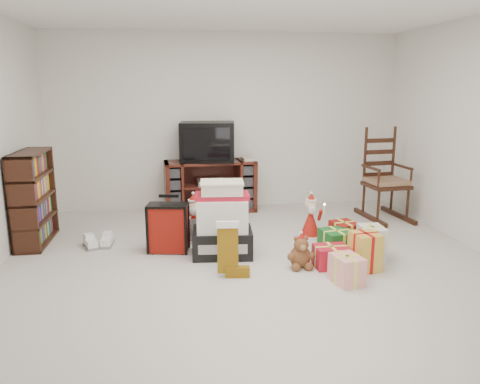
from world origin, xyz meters
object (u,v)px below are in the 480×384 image
object	(u,v)px
bookshelf	(34,200)
rocking_chair	(384,186)
gift_cluster	(349,249)
mrs_claus_figurine	(194,223)
tv_stand	(210,186)
santa_figurine	(310,221)
crt_television	(207,142)
red_suitcase	(168,228)
gift_pile	(222,224)
sneaker_pair	(99,242)
teddy_bear	(300,254)

from	to	relation	value
bookshelf	rocking_chair	xyz separation A→B (m)	(4.39, 0.45, -0.07)
gift_cluster	rocking_chair	bearing A→B (deg)	55.44
mrs_claus_figurine	gift_cluster	bearing A→B (deg)	-30.86
tv_stand	santa_figurine	world-z (taller)	tv_stand
tv_stand	crt_television	world-z (taller)	crt_television
crt_television	red_suitcase	bearing A→B (deg)	-101.91
bookshelf	santa_figurine	xyz separation A→B (m)	(3.15, -0.28, -0.30)
rocking_chair	gift_pile	distance (m)	2.60
bookshelf	gift_pile	distance (m)	2.19
gift_pile	red_suitcase	bearing A→B (deg)	167.06
rocking_chair	tv_stand	bearing A→B (deg)	158.47
rocking_chair	santa_figurine	bearing A→B (deg)	-155.03
rocking_chair	gift_cluster	world-z (taller)	rocking_chair
bookshelf	sneaker_pair	size ratio (longest dim) A/B	2.99
santa_figurine	rocking_chair	bearing A→B (deg)	30.65
teddy_bear	sneaker_pair	xyz separation A→B (m)	(-2.07, 0.92, -0.09)
gift_cluster	crt_television	world-z (taller)	crt_television
tv_stand	crt_television	size ratio (longest dim) A/B	1.64
bookshelf	rocking_chair	world-z (taller)	rocking_chair
bookshelf	teddy_bear	world-z (taller)	bookshelf
teddy_bear	mrs_claus_figurine	distance (m)	1.39
gift_pile	teddy_bear	xyz separation A→B (m)	(0.73, -0.46, -0.20)
mrs_claus_figurine	sneaker_pair	xyz separation A→B (m)	(-1.06, -0.05, -0.17)
bookshelf	mrs_claus_figurine	bearing A→B (deg)	-6.43
gift_cluster	mrs_claus_figurine	bearing A→B (deg)	149.14
tv_stand	gift_cluster	world-z (taller)	tv_stand
gift_pile	mrs_claus_figurine	distance (m)	0.59
teddy_bear	mrs_claus_figurine	size ratio (longest dim) A/B	0.56
bookshelf	crt_television	world-z (taller)	crt_television
tv_stand	red_suitcase	distance (m)	1.74
gift_cluster	santa_figurine	bearing A→B (deg)	100.74
gift_pile	santa_figurine	size ratio (longest dim) A/B	1.43
bookshelf	sneaker_pair	world-z (taller)	bookshelf
rocking_chair	red_suitcase	distance (m)	3.05
crt_television	santa_figurine	bearing A→B (deg)	-44.90
santa_figurine	gift_cluster	world-z (taller)	santa_figurine
red_suitcase	bookshelf	bearing A→B (deg)	170.19
rocking_chair	mrs_claus_figurine	distance (m)	2.69
bookshelf	crt_television	xyz separation A→B (m)	(2.05, 1.11, 0.49)
santa_figurine	sneaker_pair	xyz separation A→B (m)	(-2.43, 0.03, -0.16)
tv_stand	teddy_bear	world-z (taller)	tv_stand
mrs_claus_figurine	crt_television	bearing A→B (deg)	78.59
rocking_chair	crt_television	xyz separation A→B (m)	(-2.34, 0.66, 0.57)
sneaker_pair	crt_television	size ratio (longest dim) A/B	0.44
tv_stand	mrs_claus_figurine	distance (m)	1.35
tv_stand	teddy_bear	bearing A→B (deg)	-76.72
red_suitcase	rocking_chair	bearing A→B (deg)	28.32
rocking_chair	gift_cluster	bearing A→B (deg)	-130.24
santa_figurine	gift_cluster	xyz separation A→B (m)	(0.16, -0.83, -0.07)
gift_pile	santa_figurine	world-z (taller)	gift_pile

